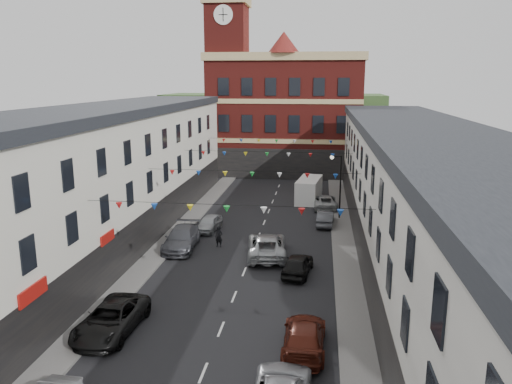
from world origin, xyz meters
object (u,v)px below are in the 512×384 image
at_px(car_right_c, 304,336).
at_px(car_right_d, 298,264).
at_px(moving_car, 267,245).
at_px(pedestrian, 219,237).
at_px(street_lamp, 338,178).
at_px(car_right_e, 325,218).
at_px(car_left_e, 209,223).
at_px(car_left_c, 111,319).
at_px(white_van, 309,190).
at_px(car_right_f, 325,202).
at_px(car_left_d, 182,238).

bearing_deg(car_right_c, car_right_d, -84.73).
distance_m(moving_car, pedestrian, 4.22).
distance_m(street_lamp, car_right_e, 4.02).
distance_m(car_left_e, car_right_c, 20.39).
bearing_deg(car_right_d, moving_car, -45.20).
xyz_separation_m(car_left_c, white_van, (9.30, 29.73, 0.47)).
bearing_deg(moving_car, car_left_e, -52.11).
bearing_deg(car_right_d, white_van, -82.61).
bearing_deg(moving_car, car_right_f, -113.21).
xyz_separation_m(street_lamp, moving_car, (-5.37, -10.75, -3.08)).
xyz_separation_m(car_left_c, car_right_f, (11.00, 26.92, -0.07)).
bearing_deg(street_lamp, car_right_c, -95.31).
bearing_deg(car_left_c, car_right_c, -0.05).
bearing_deg(car_right_d, car_right_e, -91.17).
distance_m(car_left_c, car_right_e, 23.63).
xyz_separation_m(car_left_c, pedestrian, (2.78, 13.89, 0.06)).
height_order(car_left_c, car_right_f, car_left_c).
xyz_separation_m(street_lamp, white_van, (-2.75, 6.68, -2.68)).
height_order(car_left_d, car_right_f, car_left_d).
distance_m(street_lamp, car_left_c, 26.19).
height_order(car_left_d, car_right_e, car_left_d).
bearing_deg(car_right_e, car_left_d, 38.33).
bearing_deg(white_van, car_right_f, -51.24).
height_order(street_lamp, car_right_d, street_lamp).
relative_size(street_lamp, car_right_e, 1.49).
xyz_separation_m(car_right_c, white_van, (-0.57, 30.16, 0.51)).
xyz_separation_m(car_right_e, car_right_f, (0.00, 6.01, 0.02)).
distance_m(street_lamp, moving_car, 12.40).
height_order(car_left_d, car_right_d, car_left_d).
height_order(street_lamp, car_right_f, street_lamp).
bearing_deg(white_van, car_left_d, -111.83).
relative_size(car_right_e, moving_car, 0.68).
distance_m(car_right_f, white_van, 3.32).
bearing_deg(white_van, pedestrian, -104.89).
relative_size(car_right_d, car_right_f, 0.84).
relative_size(moving_car, pedestrian, 3.64).
distance_m(car_left_e, car_right_d, 11.98).
relative_size(car_left_c, car_right_e, 1.35).
relative_size(car_right_e, car_right_f, 0.82).
bearing_deg(street_lamp, car_left_c, -117.61).
bearing_deg(moving_car, car_right_c, 97.29).
distance_m(car_left_d, car_right_c, 16.81).
bearing_deg(pedestrian, car_right_f, 68.90).
distance_m(car_left_d, pedestrian, 2.87).
xyz_separation_m(street_lamp, car_left_d, (-12.05, -9.86, -3.10)).
bearing_deg(car_right_c, car_left_e, -63.82).
bearing_deg(car_right_d, car_left_d, -16.37).
bearing_deg(car_right_e, pedestrian, 43.71).
height_order(car_right_e, car_right_f, car_right_f).
bearing_deg(car_right_d, car_right_f, -88.13).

